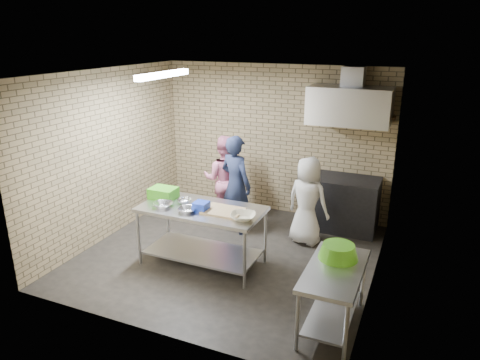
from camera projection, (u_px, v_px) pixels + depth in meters
name	position (u px, v px, depth m)	size (l,w,h in m)	color
floor	(229.00, 255.00, 6.75)	(4.20, 4.20, 0.00)	black
ceiling	(227.00, 73.00, 5.90)	(4.20, 4.20, 0.00)	black
back_wall	(274.00, 140.00, 8.07)	(4.20, 0.06, 2.70)	#8F7D59
front_wall	(147.00, 222.00, 4.58)	(4.20, 0.06, 2.70)	#8F7D59
left_wall	(109.00, 155.00, 7.12)	(0.06, 4.00, 2.70)	#8F7D59
right_wall	(381.00, 190.00, 5.54)	(0.06, 4.00, 2.70)	#8F7D59
prep_table	(202.00, 236.00, 6.38)	(1.74, 0.87, 0.87)	silver
side_counter	(333.00, 298.00, 5.00)	(0.60, 1.20, 0.75)	silver
stove	(341.00, 204.00, 7.54)	(1.20, 0.70, 0.90)	black
range_hood	(350.00, 106.00, 7.06)	(1.30, 0.60, 0.60)	silver
hood_duct	(353.00, 76.00, 7.05)	(0.35, 0.30, 0.30)	#A5A8AD
wall_shelf	(370.00, 116.00, 7.17)	(0.80, 0.20, 0.04)	#3F2B19
fluorescent_fixture	(163.00, 75.00, 6.29)	(0.10, 1.25, 0.08)	white
green_crate	(163.00, 193.00, 6.58)	(0.39, 0.29, 0.16)	#3B9E1D
blue_tub	(201.00, 206.00, 6.11)	(0.19, 0.19, 0.13)	blue
cutting_board	(223.00, 211.00, 6.09)	(0.53, 0.41, 0.03)	tan
mixing_bowl_a	(163.00, 205.00, 6.24)	(0.27, 0.27, 0.07)	silver
mixing_bowl_b	(185.00, 201.00, 6.39)	(0.21, 0.21, 0.07)	silver
mixing_bowl_c	(187.00, 210.00, 6.08)	(0.25, 0.25, 0.06)	#B9BAC0
ceramic_bowl	(243.00, 217.00, 5.83)	(0.34, 0.34, 0.08)	beige
green_basin	(338.00, 251.00, 5.08)	(0.46, 0.46, 0.17)	#59C626
bottle_red	(354.00, 109.00, 7.23)	(0.07, 0.07, 0.18)	#B22619
bottle_green	(380.00, 111.00, 7.08)	(0.06, 0.06, 0.15)	green
man_navy	(236.00, 185.00, 7.31)	(0.60, 0.40, 1.65)	#161C37
woman_pink	(224.00, 179.00, 7.74)	(0.76, 0.59, 1.55)	#CA6B8D
woman_white	(307.00, 201.00, 6.95)	(0.69, 0.45, 1.41)	silver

